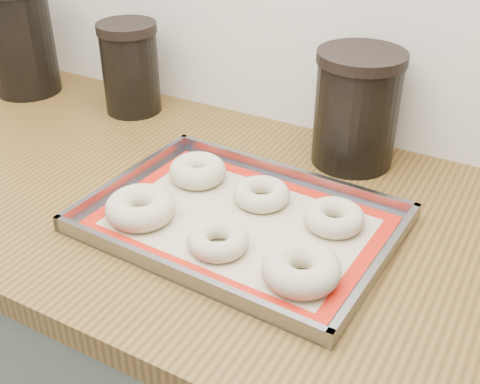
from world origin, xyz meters
The scene contains 13 objects.
cabinet centered at (0.00, 1.68, 0.43)m, with size 3.00×0.65×0.86m, color slate.
countertop centered at (0.00, 1.68, 0.88)m, with size 3.06×0.68×0.04m, color brown.
baking_tray centered at (0.23, 1.63, 0.91)m, with size 0.48×0.35×0.03m.
baking_mat centered at (0.23, 1.63, 0.90)m, with size 0.43×0.31×0.00m.
bagel_front_left centered at (0.09, 1.57, 0.92)m, with size 0.11×0.11×0.04m, color beige.
bagel_front_mid centered at (0.24, 1.56, 0.92)m, with size 0.09×0.09×0.03m, color beige.
bagel_front_right centered at (0.37, 1.55, 0.92)m, with size 0.11×0.11×0.04m, color beige.
bagel_back_left centered at (0.11, 1.71, 0.92)m, with size 0.10×0.10×0.04m, color beige.
bagel_back_mid centered at (0.24, 1.70, 0.92)m, with size 0.09×0.09×0.03m, color beige.
bagel_back_right centered at (0.36, 1.69, 0.92)m, with size 0.09×0.09×0.03m, color beige.
canister_left centered at (-0.46, 1.87, 1.02)m, with size 0.15×0.15×0.24m.
canister_mid centered at (-0.18, 1.90, 1.00)m, with size 0.12×0.12×0.19m.
canister_right centered at (0.31, 1.91, 1.00)m, with size 0.15×0.15×0.21m.
Camera 1 is at (0.61, 0.96, 1.43)m, focal length 45.00 mm.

